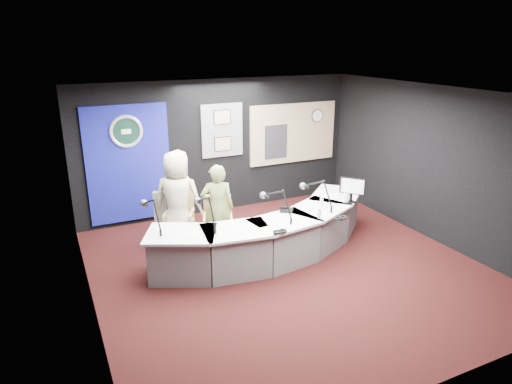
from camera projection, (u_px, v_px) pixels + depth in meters
name	position (u px, v px, depth m)	size (l,w,h in m)	color
ground	(288.00, 268.00, 7.45)	(6.00, 6.00, 0.00)	black
ceiling	(292.00, 94.00, 6.55)	(6.00, 6.00, 0.02)	silver
wall_back	(220.00, 147.00, 9.57)	(6.00, 0.02, 2.80)	black
wall_front	(442.00, 273.00, 4.43)	(6.00, 0.02, 2.80)	black
wall_left	(84.00, 218.00, 5.78)	(0.02, 6.00, 2.80)	black
wall_right	(435.00, 165.00, 8.22)	(0.02, 6.00, 2.80)	black
broadcast_desk	(270.00, 235.00, 7.78)	(4.50, 1.90, 0.75)	silver
backdrop_panel	(129.00, 164.00, 8.82)	(1.60, 0.05, 2.30)	navy
agency_seal	(126.00, 131.00, 8.58)	(0.63, 0.63, 0.07)	silver
seal_center	(126.00, 131.00, 8.58)	(0.48, 0.48, 0.01)	black
pinboard	(222.00, 130.00, 9.45)	(0.90, 0.04, 1.10)	slate
framed_photo_upper	(222.00, 117.00, 9.34)	(0.34, 0.02, 0.27)	gray
framed_photo_lower	(223.00, 144.00, 9.52)	(0.34, 0.02, 0.27)	gray
booth_window_frame	(293.00, 133.00, 10.20)	(2.12, 0.06, 1.32)	tan
booth_glow	(293.00, 133.00, 10.20)	(2.00, 0.02, 1.20)	#FFD0A1
equipment_rack	(276.00, 142.00, 10.04)	(0.55, 0.02, 0.75)	black
wall_clock	(317.00, 116.00, 10.31)	(0.28, 0.28, 0.01)	white
armchair_left	(179.00, 220.00, 8.11)	(0.55, 0.55, 0.98)	tan
armchair_right	(218.00, 225.00, 7.94)	(0.53, 0.53, 0.94)	tan
draped_jacket	(168.00, 211.00, 8.21)	(0.50, 0.10, 0.70)	#6D685C
person_man	(178.00, 200.00, 7.98)	(0.86, 0.56, 1.76)	beige
person_woman	(217.00, 209.00, 7.84)	(0.57, 0.38, 1.57)	olive
computer_monitor	(352.00, 186.00, 8.12)	(0.43, 0.03, 0.29)	black
desk_phone	(287.00, 210.00, 7.80)	(0.21, 0.17, 0.05)	black
headphones_near	(341.00, 218.00, 7.48)	(0.20, 0.20, 0.03)	black
headphones_far	(280.00, 231.00, 6.95)	(0.19, 0.19, 0.03)	black
paper_stack	(193.00, 234.00, 6.91)	(0.20, 0.29, 0.00)	white
notepad	(269.00, 231.00, 7.02)	(0.22, 0.31, 0.00)	white
boom_mic_a	(151.00, 211.00, 6.98)	(0.22, 0.73, 0.60)	black
boom_mic_b	(206.00, 209.00, 7.08)	(0.18, 0.74, 0.60)	black
boom_mic_c	(277.00, 202.00, 7.38)	(0.33, 0.70, 0.60)	black
boom_mic_d	(317.00, 192.00, 7.87)	(0.35, 0.70, 0.60)	black
water_bottles	(333.00, 205.00, 7.86)	(0.91, 0.53, 0.18)	silver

